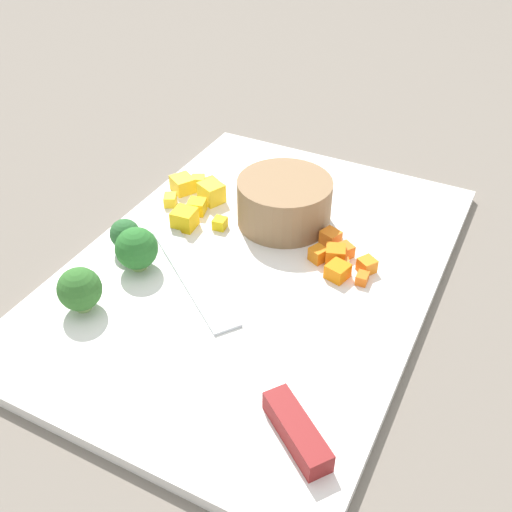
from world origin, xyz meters
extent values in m
plane|color=slate|center=(0.00, 0.00, 0.00)|extent=(4.00, 4.00, 0.00)
cube|color=white|center=(0.00, 0.00, 0.01)|extent=(0.45, 0.32, 0.01)
cylinder|color=#906C49|center=(0.08, 0.01, 0.04)|extent=(0.10, 0.10, 0.05)
cube|color=silver|center=(-0.04, 0.04, 0.01)|extent=(0.12, 0.15, 0.00)
cube|color=maroon|center=(-0.16, -0.11, 0.02)|extent=(0.06, 0.07, 0.02)
cube|color=orange|center=(0.02, -0.08, 0.02)|extent=(0.02, 0.02, 0.01)
cube|color=orange|center=(0.03, -0.05, 0.02)|extent=(0.02, 0.02, 0.01)
cube|color=orange|center=(0.02, -0.10, 0.02)|extent=(0.01, 0.01, 0.01)
cube|color=orange|center=(0.06, -0.05, 0.02)|extent=(0.02, 0.02, 0.02)
cube|color=orange|center=(0.04, -0.07, 0.02)|extent=(0.02, 0.02, 0.02)
cube|color=orange|center=(0.05, -0.07, 0.02)|extent=(0.02, 0.02, 0.01)
cube|color=orange|center=(0.03, -0.08, 0.02)|extent=(0.02, 0.02, 0.01)
cube|color=orange|center=(0.04, -0.10, 0.02)|extent=(0.02, 0.02, 0.01)
cube|color=yellow|center=(0.08, 0.09, 0.02)|extent=(0.03, 0.03, 0.02)
cube|color=yellow|center=(0.02, 0.09, 0.02)|extent=(0.02, 0.02, 0.02)
cube|color=yellow|center=(0.08, 0.13, 0.02)|extent=(0.03, 0.03, 0.02)
cube|color=yellow|center=(0.05, 0.13, 0.02)|extent=(0.02, 0.02, 0.01)
cube|color=yellow|center=(0.05, 0.10, 0.02)|extent=(0.02, 0.02, 0.01)
cube|color=yellow|center=(0.04, 0.06, 0.02)|extent=(0.01, 0.01, 0.01)
cube|color=yellow|center=(0.09, 0.12, 0.02)|extent=(0.02, 0.02, 0.02)
cube|color=yellow|center=(0.12, 0.06, 0.02)|extent=(0.02, 0.02, 0.01)
cube|color=yellow|center=(0.10, 0.11, 0.02)|extent=(0.02, 0.02, 0.01)
cylinder|color=#93B462|center=(-0.04, 0.12, 0.02)|extent=(0.01, 0.01, 0.01)
sphere|color=#2D6331|center=(-0.04, 0.12, 0.03)|extent=(0.03, 0.03, 0.03)
cylinder|color=#8FAB5E|center=(-0.05, 0.10, 0.02)|extent=(0.01, 0.01, 0.01)
sphere|color=#2B6E2B|center=(-0.05, 0.10, 0.03)|extent=(0.04, 0.04, 0.04)
cylinder|color=#91B665|center=(-0.12, 0.11, 0.02)|extent=(0.01, 0.01, 0.01)
sphere|color=#326929|center=(-0.12, 0.11, 0.03)|extent=(0.04, 0.04, 0.04)
camera|label=1|loc=(-0.39, -0.20, 0.37)|focal=41.82mm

